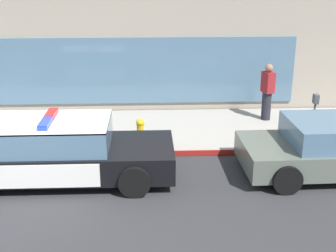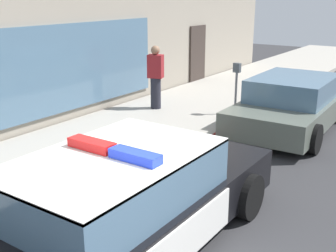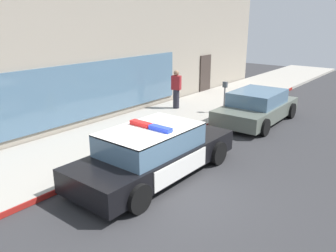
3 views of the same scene
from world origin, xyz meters
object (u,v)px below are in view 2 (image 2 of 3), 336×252
fire_hydrant (120,150)px  parking_meter (236,79)px  police_cruiser (123,204)px  pedestrian_on_sidewalk (156,77)px  car_down_street (292,104)px

fire_hydrant → parking_meter: parking_meter is taller
police_cruiser → pedestrian_on_sidewalk: 6.66m
pedestrian_on_sidewalk → parking_meter: size_ratio=1.28×
fire_hydrant → parking_meter: size_ratio=0.54×
fire_hydrant → car_down_street: size_ratio=0.17×
police_cruiser → fire_hydrant: size_ratio=6.94×
fire_hydrant → pedestrian_on_sidewalk: pedestrian_on_sidewalk is taller
car_down_street → parking_meter: 1.55m
car_down_street → pedestrian_on_sidewalk: (-0.73, 3.54, 0.38)m
pedestrian_on_sidewalk → car_down_street: bearing=-95.4°
pedestrian_on_sidewalk → fire_hydrant: bearing=-169.6°
car_down_street → parking_meter: bearing=89.8°
pedestrian_on_sidewalk → police_cruiser: bearing=-164.6°
car_down_street → parking_meter: parking_meter is taller
police_cruiser → car_down_street: 6.34m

